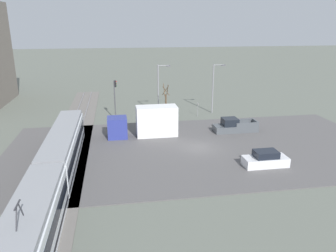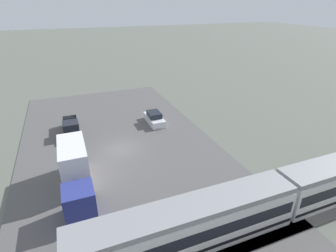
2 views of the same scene
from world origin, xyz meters
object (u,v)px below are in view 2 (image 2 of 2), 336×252
Objects in this scene: box_truck at (75,171)px; pickup_truck at (71,128)px; light_rail_tram at (282,196)px; sedan_car_0 at (154,118)px.

box_truck reaches higher than pickup_truck.
sedan_car_0 is (3.64, -19.83, -0.98)m from light_rail_tram.
light_rail_tram is at bearing 125.02° from pickup_truck.
light_rail_tram is at bearing 147.82° from box_truck.
light_rail_tram reaches higher than box_truck.
box_truck is 11.48m from pickup_truck.
pickup_truck is (14.47, -20.65, -0.94)m from light_rail_tram.
light_rail_tram reaches higher than sedan_car_0.
pickup_truck is at bearing -90.86° from box_truck.
light_rail_tram is 17.30m from box_truck.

